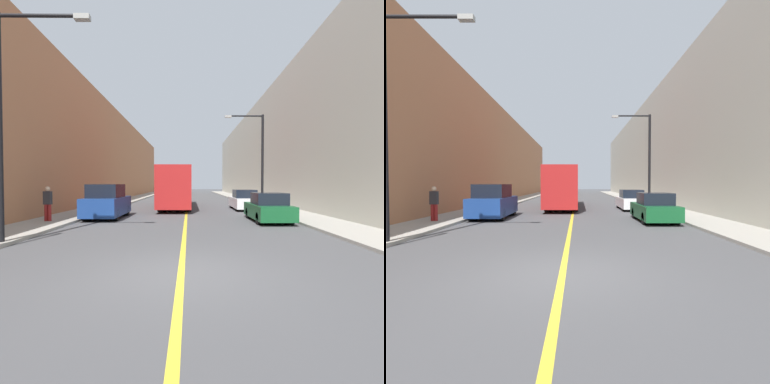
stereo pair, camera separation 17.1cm
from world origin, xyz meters
TOP-DOWN VIEW (x-y plane):
  - ground_plane at (0.00, 0.00)m, footprint 200.00×200.00m
  - sidewalk_left at (-6.97, 30.00)m, footprint 2.61×72.00m
  - sidewalk_right at (6.97, 30.00)m, footprint 2.61×72.00m
  - building_row_left at (-10.27, 30.00)m, footprint 4.00×72.00m
  - building_row_right at (10.27, 30.00)m, footprint 4.00×72.00m
  - road_center_line at (0.00, 30.00)m, footprint 0.16×72.00m
  - bus at (-0.87, 18.42)m, footprint 2.42×11.35m
  - parked_suv_left at (-4.60, 10.85)m, footprint 1.91×4.45m
  - car_right_near at (4.41, 9.26)m, footprint 1.80×4.28m
  - car_right_mid at (4.45, 16.51)m, footprint 1.78×4.58m
  - street_lamp_left at (-5.67, 3.16)m, footprint 3.07×0.24m
  - street_lamp_right at (5.67, 16.90)m, footprint 3.07×0.24m
  - pedestrian at (-7.00, 8.59)m, footprint 0.39×0.25m

SIDE VIEW (x-z plane):
  - ground_plane at x=0.00m, z-range 0.00..0.00m
  - road_center_line at x=0.00m, z-range 0.00..0.01m
  - sidewalk_left at x=-6.97m, z-range 0.00..0.12m
  - sidewalk_right at x=6.97m, z-range 0.00..0.12m
  - car_right_near at x=4.41m, z-range -0.08..1.46m
  - car_right_mid at x=4.45m, z-range -0.08..1.47m
  - parked_suv_left at x=-4.60m, z-range -0.08..1.90m
  - pedestrian at x=-7.00m, z-range 0.15..1.91m
  - bus at x=-0.87m, z-range 0.12..3.39m
  - street_lamp_right at x=5.67m, z-range 0.71..8.01m
  - street_lamp_left at x=-5.67m, z-range 0.71..8.10m
  - building_row_left at x=-10.27m, z-range 0.00..10.67m
  - building_row_right at x=10.27m, z-range 0.00..11.74m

